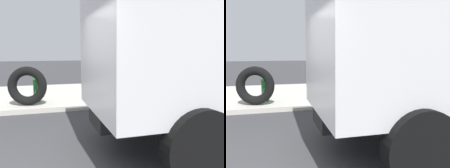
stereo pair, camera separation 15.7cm
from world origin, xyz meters
TOP-DOWN VIEW (x-y plane):
  - sidewalk_curb at (0.00, 6.50)m, footprint 36.00×5.00m
  - fire_hydrant at (0.36, 5.00)m, footprint 0.27×0.60m
  - loose_tire at (0.09, 4.55)m, footprint 1.26×0.63m

SIDE VIEW (x-z plane):
  - sidewalk_curb at x=0.00m, z-range 0.00..0.15m
  - fire_hydrant at x=0.36m, z-range 0.18..1.06m
  - loose_tire at x=0.09m, z-range 0.15..1.37m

